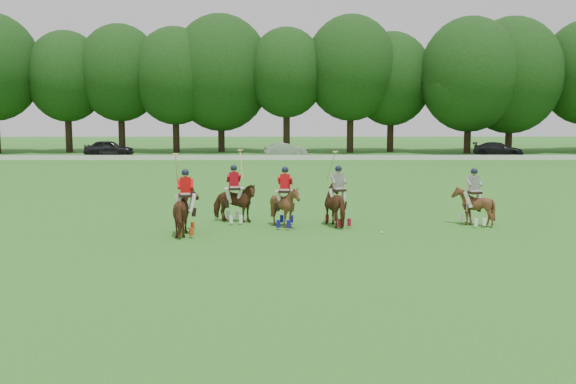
{
  "coord_description": "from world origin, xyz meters",
  "views": [
    {
      "loc": [
        -0.18,
        -19.02,
        4.34
      ],
      "look_at": [
        -0.08,
        4.2,
        1.4
      ],
      "focal_mm": 40.0,
      "sensor_mm": 36.0,
      "label": 1
    }
  ],
  "objects_px": {
    "polo_red_a": "(186,211)",
    "polo_stripe_a": "(338,204)",
    "polo_stripe_b": "(473,205)",
    "car_right": "(498,149)",
    "polo_ball": "(382,232)",
    "car_mid": "(285,150)",
    "polo_red_c": "(285,206)",
    "polo_red_b": "(234,202)",
    "car_left": "(109,148)"
  },
  "relations": [
    {
      "from": "polo_red_c",
      "to": "polo_stripe_b",
      "type": "xyz_separation_m",
      "value": [
        7.16,
        0.32,
        -0.04
      ]
    },
    {
      "from": "car_left",
      "to": "polo_stripe_a",
      "type": "bearing_deg",
      "value": -156.22
    },
    {
      "from": "polo_stripe_b",
      "to": "polo_ball",
      "type": "height_order",
      "value": "polo_stripe_b"
    },
    {
      "from": "car_left",
      "to": "polo_red_a",
      "type": "xyz_separation_m",
      "value": [
        13.4,
        -39.27,
        0.06
      ]
    },
    {
      "from": "polo_red_a",
      "to": "polo_stripe_b",
      "type": "xyz_separation_m",
      "value": [
        10.63,
        1.83,
        -0.07
      ]
    },
    {
      "from": "car_left",
      "to": "polo_red_b",
      "type": "bearing_deg",
      "value": -160.91
    },
    {
      "from": "polo_ball",
      "to": "car_right",
      "type": "bearing_deg",
      "value": 66.42
    },
    {
      "from": "polo_red_a",
      "to": "polo_ball",
      "type": "height_order",
      "value": "polo_red_a"
    },
    {
      "from": "polo_ball",
      "to": "polo_red_a",
      "type": "bearing_deg",
      "value": -178.33
    },
    {
      "from": "car_mid",
      "to": "polo_red_c",
      "type": "relative_size",
      "value": 1.73
    },
    {
      "from": "car_right",
      "to": "polo_stripe_a",
      "type": "bearing_deg",
      "value": 176.24
    },
    {
      "from": "car_left",
      "to": "polo_stripe_b",
      "type": "height_order",
      "value": "polo_stripe_b"
    },
    {
      "from": "car_mid",
      "to": "polo_ball",
      "type": "relative_size",
      "value": 43.91
    },
    {
      "from": "car_mid",
      "to": "polo_red_c",
      "type": "bearing_deg",
      "value": 168.55
    },
    {
      "from": "polo_ball",
      "to": "car_left",
      "type": "bearing_deg",
      "value": 117.48
    },
    {
      "from": "polo_red_a",
      "to": "polo_red_b",
      "type": "xyz_separation_m",
      "value": [
        1.49,
        2.52,
        -0.04
      ]
    },
    {
      "from": "car_left",
      "to": "polo_red_c",
      "type": "bearing_deg",
      "value": -158.88
    },
    {
      "from": "car_mid",
      "to": "polo_red_a",
      "type": "relative_size",
      "value": 1.38
    },
    {
      "from": "car_right",
      "to": "polo_red_b",
      "type": "distance_m",
      "value": 43.09
    },
    {
      "from": "car_right",
      "to": "polo_stripe_b",
      "type": "xyz_separation_m",
      "value": [
        -13.35,
        -37.44,
        0.1
      ]
    },
    {
      "from": "car_right",
      "to": "polo_stripe_a",
      "type": "relative_size",
      "value": 1.64
    },
    {
      "from": "polo_red_c",
      "to": "polo_stripe_a",
      "type": "height_order",
      "value": "polo_stripe_a"
    },
    {
      "from": "car_right",
      "to": "polo_stripe_b",
      "type": "relative_size",
      "value": 2.12
    },
    {
      "from": "car_mid",
      "to": "polo_red_a",
      "type": "distance_m",
      "value": 39.43
    },
    {
      "from": "car_right",
      "to": "car_left",
      "type": "bearing_deg",
      "value": 112.49
    },
    {
      "from": "car_right",
      "to": "polo_red_a",
      "type": "bearing_deg",
      "value": 171.08
    },
    {
      "from": "polo_stripe_a",
      "to": "polo_ball",
      "type": "height_order",
      "value": "polo_stripe_a"
    },
    {
      "from": "polo_stripe_a",
      "to": "polo_stripe_b",
      "type": "relative_size",
      "value": 1.29
    },
    {
      "from": "polo_red_c",
      "to": "polo_stripe_a",
      "type": "bearing_deg",
      "value": 7.41
    },
    {
      "from": "polo_stripe_b",
      "to": "polo_red_c",
      "type": "bearing_deg",
      "value": -177.47
    },
    {
      "from": "polo_red_a",
      "to": "polo_red_b",
      "type": "height_order",
      "value": "polo_red_a"
    },
    {
      "from": "polo_red_c",
      "to": "polo_stripe_b",
      "type": "distance_m",
      "value": 7.16
    },
    {
      "from": "polo_stripe_a",
      "to": "polo_stripe_b",
      "type": "bearing_deg",
      "value": 0.61
    },
    {
      "from": "polo_red_b",
      "to": "polo_ball",
      "type": "xyz_separation_m",
      "value": [
        5.44,
        -2.32,
        -0.76
      ]
    },
    {
      "from": "car_left",
      "to": "polo_stripe_a",
      "type": "relative_size",
      "value": 1.63
    },
    {
      "from": "polo_red_b",
      "to": "polo_red_c",
      "type": "xyz_separation_m",
      "value": [
        1.99,
        -1.01,
        0.01
      ]
    },
    {
      "from": "car_mid",
      "to": "polo_red_b",
      "type": "distance_m",
      "value": 36.81
    },
    {
      "from": "polo_red_c",
      "to": "polo_ball",
      "type": "relative_size",
      "value": 25.33
    },
    {
      "from": "polo_red_b",
      "to": "polo_ball",
      "type": "bearing_deg",
      "value": -23.14
    },
    {
      "from": "polo_red_a",
      "to": "polo_stripe_a",
      "type": "height_order",
      "value": "polo_red_a"
    },
    {
      "from": "car_right",
      "to": "polo_red_a",
      "type": "relative_size",
      "value": 1.62
    },
    {
      "from": "car_mid",
      "to": "polo_ball",
      "type": "xyz_separation_m",
      "value": [
        3.42,
        -39.07,
        -0.61
      ]
    },
    {
      "from": "polo_red_b",
      "to": "polo_red_a",
      "type": "bearing_deg",
      "value": -120.51
    },
    {
      "from": "car_mid",
      "to": "polo_red_b",
      "type": "bearing_deg",
      "value": 165.45
    },
    {
      "from": "polo_red_a",
      "to": "polo_stripe_a",
      "type": "xyz_separation_m",
      "value": [
        5.49,
        1.78,
        -0.01
      ]
    },
    {
      "from": "car_right",
      "to": "polo_stripe_b",
      "type": "bearing_deg",
      "value": -177.13
    },
    {
      "from": "polo_stripe_a",
      "to": "polo_stripe_b",
      "type": "distance_m",
      "value": 5.14
    },
    {
      "from": "car_left",
      "to": "car_right",
      "type": "bearing_deg",
      "value": -92.96
    },
    {
      "from": "car_right",
      "to": "polo_red_a",
      "type": "height_order",
      "value": "polo_red_a"
    },
    {
      "from": "polo_red_b",
      "to": "car_mid",
      "type": "bearing_deg",
      "value": 86.86
    }
  ]
}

